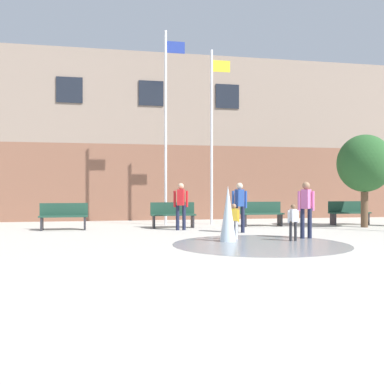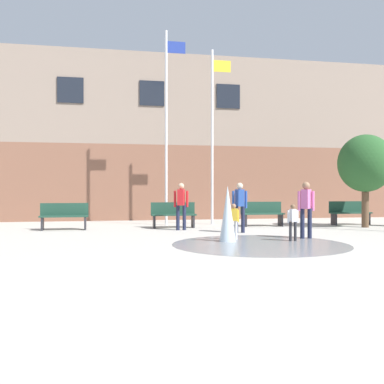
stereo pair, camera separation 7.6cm
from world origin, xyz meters
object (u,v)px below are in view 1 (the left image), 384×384
(park_bench_far_right, at_px, (349,212))
(flagpole_right, at_px, (212,131))
(park_bench_near_trashcan, at_px, (262,213))
(park_bench_under_left_flagpole, at_px, (64,216))
(child_with_pink_shirt, at_px, (293,219))
(child_in_fountain, at_px, (234,219))
(teen_by_trashcan, at_px, (239,203))
(flagpole_left, at_px, (166,122))
(adult_watching, at_px, (181,202))
(street_tree_near_building, at_px, (365,164))
(adult_near_bench, at_px, (306,205))
(park_bench_center, at_px, (173,214))

(park_bench_far_right, xyz_separation_m, flagpole_right, (-5.17, 1.21, 3.18))
(park_bench_near_trashcan, relative_size, flagpole_right, 0.23)
(park_bench_under_left_flagpole, distance_m, child_with_pink_shirt, 7.76)
(child_with_pink_shirt, xyz_separation_m, child_in_fountain, (-1.46, 0.61, 0.00))
(teen_by_trashcan, relative_size, flagpole_left, 0.21)
(park_bench_under_left_flagpole, xyz_separation_m, child_with_pink_shirt, (6.30, -4.52, 0.10))
(flagpole_right, bearing_deg, park_bench_far_right, -13.18)
(flagpole_left, bearing_deg, teen_by_trashcan, -61.56)
(adult_watching, xyz_separation_m, teen_by_trashcan, (1.68, -1.22, 0.00))
(park_bench_far_right, distance_m, adult_watching, 6.90)
(park_bench_far_right, xyz_separation_m, child_in_fountain, (-5.86, -4.10, 0.10))
(flagpole_right, bearing_deg, street_tree_near_building, -25.22)
(park_bench_under_left_flagpole, bearing_deg, adult_near_bench, -30.09)
(flagpole_left, height_order, flagpole_right, flagpole_left)
(park_bench_under_left_flagpole, distance_m, teen_by_trashcan, 5.95)
(park_bench_far_right, relative_size, child_with_pink_shirt, 1.62)
(park_bench_near_trashcan, relative_size, park_bench_far_right, 1.00)
(teen_by_trashcan, xyz_separation_m, flagpole_right, (-0.04, 3.45, 2.73))
(street_tree_near_building, bearing_deg, flagpole_right, 154.78)
(park_bench_under_left_flagpole, height_order, teen_by_trashcan, teen_by_trashcan)
(teen_by_trashcan, distance_m, flagpole_right, 4.40)
(park_bench_center, bearing_deg, child_in_fountain, -75.38)
(child_in_fountain, distance_m, adult_near_bench, 2.11)
(park_bench_under_left_flagpole, height_order, park_bench_center, same)
(park_bench_far_right, distance_m, teen_by_trashcan, 5.61)
(park_bench_near_trashcan, relative_size, teen_by_trashcan, 1.01)
(child_in_fountain, bearing_deg, flagpole_left, -56.08)
(adult_watching, height_order, flagpole_right, flagpole_right)
(flagpole_left, xyz_separation_m, street_tree_near_building, (6.91, -2.40, -1.68))
(park_bench_near_trashcan, distance_m, child_in_fountain, 4.74)
(park_bench_near_trashcan, relative_size, street_tree_near_building, 0.48)
(child_with_pink_shirt, relative_size, street_tree_near_building, 0.29)
(child_with_pink_shirt, distance_m, child_in_fountain, 1.58)
(park_bench_under_left_flagpole, xyz_separation_m, park_bench_near_trashcan, (7.14, 0.22, 0.00))
(park_bench_center, relative_size, street_tree_near_building, 0.48)
(park_bench_near_trashcan, bearing_deg, adult_watching, -162.13)
(park_bench_near_trashcan, bearing_deg, flagpole_right, 143.83)
(child_with_pink_shirt, xyz_separation_m, adult_near_bench, (0.62, 0.52, 0.35))
(park_bench_near_trashcan, relative_size, child_in_fountain, 1.62)
(park_bench_near_trashcan, xyz_separation_m, child_in_fountain, (-2.30, -4.14, 0.10))
(child_in_fountain, bearing_deg, teen_by_trashcan, -89.62)
(park_bench_far_right, xyz_separation_m, adult_watching, (-6.81, -1.01, 0.45))
(flagpole_right, distance_m, street_tree_near_building, 5.79)
(park_bench_under_left_flagpole, distance_m, street_tree_near_building, 10.82)
(park_bench_under_left_flagpole, relative_size, adult_watching, 1.01)
(park_bench_center, xyz_separation_m, flagpole_left, (-0.07, 1.24, 3.51))
(teen_by_trashcan, bearing_deg, adult_watching, -129.07)
(park_bench_center, height_order, park_bench_far_right, same)
(park_bench_under_left_flagpole, height_order, adult_watching, adult_watching)
(park_bench_under_left_flagpole, bearing_deg, adult_watching, -12.01)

